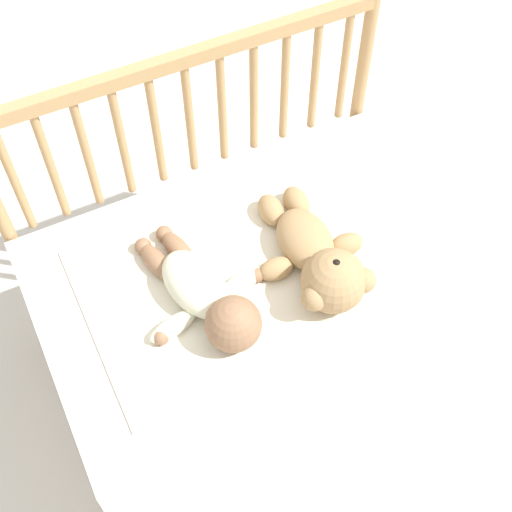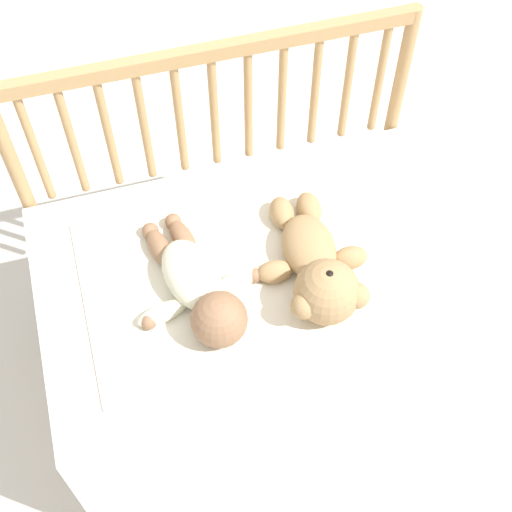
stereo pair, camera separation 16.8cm
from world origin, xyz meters
name	(u,v)px [view 1 (the left image)]	position (x,y,z in m)	size (l,w,h in m)	color
ground_plane	(256,370)	(0.00, 0.00, 0.00)	(12.00, 12.00, 0.00)	silver
crib_mattress	(256,326)	(0.00, 0.00, 0.28)	(1.06, 0.71, 0.55)	white
crib_rail	(192,141)	(0.00, 0.38, 0.65)	(1.06, 0.04, 0.93)	tan
blanket	(251,271)	(-0.01, 0.00, 0.55)	(0.81, 0.52, 0.01)	silver
teddy_bear	(319,260)	(0.13, -0.07, 0.61)	(0.28, 0.41, 0.16)	tan
baby	(206,295)	(-0.15, -0.04, 0.60)	(0.32, 0.42, 0.13)	#EAEACC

